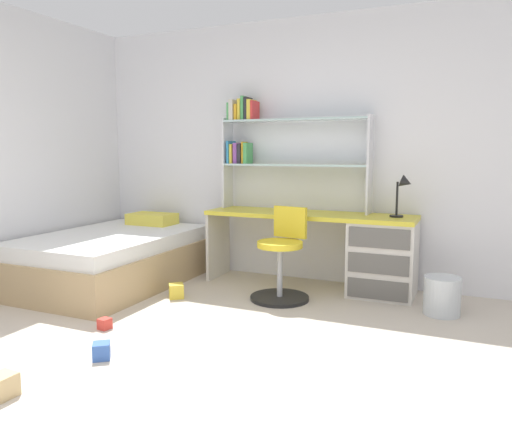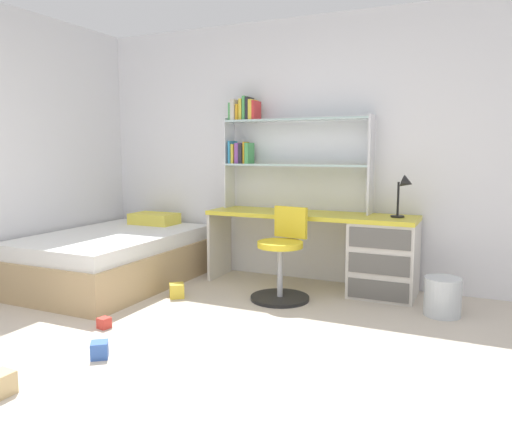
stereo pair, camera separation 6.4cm
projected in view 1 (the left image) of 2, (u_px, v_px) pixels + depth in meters
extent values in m
cube|color=beige|center=(159.00, 409.00, 2.54)|extent=(5.95, 6.55, 0.02)
cube|color=silver|center=(320.00, 151.00, 4.92)|extent=(5.95, 0.06, 2.61)
cube|color=gold|center=(309.00, 215.00, 4.72)|extent=(2.00, 0.52, 0.04)
cube|color=beige|center=(383.00, 258.00, 4.48)|extent=(0.58, 0.50, 0.68)
cube|color=beige|center=(218.00, 244.00, 5.16)|extent=(0.03, 0.47, 0.68)
cube|color=#5E5B57|center=(377.00, 290.00, 4.28)|extent=(0.52, 0.01, 0.17)
cube|color=#5E5B57|center=(378.00, 264.00, 4.25)|extent=(0.52, 0.01, 0.17)
cube|color=#5E5B57|center=(379.00, 238.00, 4.22)|extent=(0.52, 0.01, 0.17)
cube|color=silver|center=(228.00, 163.00, 5.16)|extent=(0.02, 0.22, 0.92)
cube|color=silver|center=(370.00, 165.00, 4.57)|extent=(0.02, 0.22, 0.92)
cube|color=silver|center=(294.00, 165.00, 4.87)|extent=(1.46, 0.22, 0.02)
cube|color=silver|center=(295.00, 120.00, 4.81)|extent=(1.46, 0.22, 0.02)
cube|color=#338CBF|center=(231.00, 152.00, 5.13)|extent=(0.02, 0.18, 0.23)
cube|color=yellow|center=(233.00, 154.00, 5.12)|extent=(0.03, 0.15, 0.20)
cube|color=purple|center=(237.00, 153.00, 5.10)|extent=(0.04, 0.12, 0.21)
cube|color=#26262D|center=(242.00, 154.00, 5.08)|extent=(0.04, 0.15, 0.20)
cube|color=gold|center=(244.00, 153.00, 5.07)|extent=(0.02, 0.12, 0.22)
cube|color=#4CA559|center=(248.00, 153.00, 5.05)|extent=(0.04, 0.16, 0.21)
cube|color=#4CA559|center=(231.00, 112.00, 5.08)|extent=(0.03, 0.15, 0.18)
cube|color=beige|center=(235.00, 110.00, 5.06)|extent=(0.04, 0.20, 0.20)
cube|color=gold|center=(238.00, 112.00, 5.05)|extent=(0.02, 0.16, 0.16)
cube|color=yellow|center=(241.00, 110.00, 5.03)|extent=(0.03, 0.12, 0.21)
cube|color=#4CA559|center=(244.00, 108.00, 5.01)|extent=(0.03, 0.13, 0.24)
cube|color=#26262D|center=(248.00, 109.00, 5.00)|extent=(0.03, 0.15, 0.23)
cube|color=yellow|center=(252.00, 110.00, 4.98)|extent=(0.04, 0.17, 0.20)
cube|color=red|center=(255.00, 110.00, 4.97)|extent=(0.02, 0.18, 0.19)
cylinder|color=black|center=(396.00, 216.00, 4.42)|extent=(0.12, 0.12, 0.02)
cylinder|color=black|center=(397.00, 199.00, 4.40)|extent=(0.02, 0.02, 0.30)
cone|color=black|center=(406.00, 182.00, 4.30)|extent=(0.12, 0.11, 0.13)
cylinder|color=black|center=(280.00, 298.00, 4.38)|extent=(0.52, 0.52, 0.03)
cylinder|color=#A5A8AD|center=(280.00, 273.00, 4.35)|extent=(0.05, 0.05, 0.47)
cylinder|color=yellow|center=(280.00, 244.00, 4.32)|extent=(0.40, 0.40, 0.05)
cube|color=yellow|center=(290.00, 222.00, 4.44)|extent=(0.32, 0.09, 0.28)
cube|color=tan|center=(112.00, 266.00, 4.89)|extent=(1.27, 1.88, 0.36)
cube|color=white|center=(111.00, 241.00, 4.86)|extent=(1.21, 1.82, 0.14)
cube|color=#EAD84C|center=(152.00, 219.00, 5.47)|extent=(0.50, 0.32, 0.12)
cylinder|color=silver|center=(442.00, 296.00, 3.96)|extent=(0.29, 0.29, 0.31)
cube|color=gold|center=(176.00, 291.00, 4.42)|extent=(0.18, 0.18, 0.13)
cube|color=#3860B7|center=(101.00, 351.00, 3.12)|extent=(0.15, 0.15, 0.11)
cube|color=tan|center=(3.00, 386.00, 2.64)|extent=(0.13, 0.13, 0.13)
cube|color=red|center=(105.00, 324.00, 3.65)|extent=(0.09, 0.09, 0.08)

